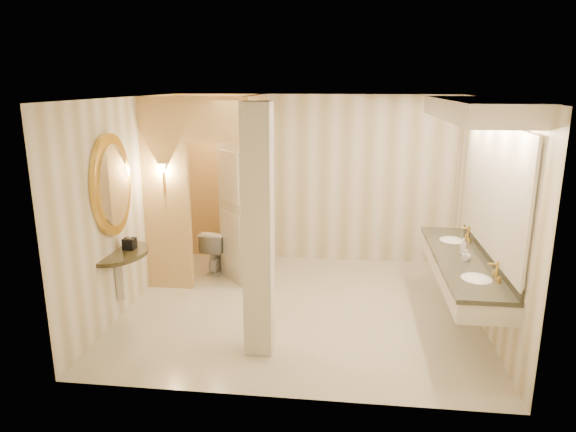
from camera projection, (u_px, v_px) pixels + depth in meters
The scene contains 16 objects.
floor at pixel (301, 308), 6.75m from camera, with size 4.50×4.50×0.00m, color beige.
ceiling at pixel (302, 98), 6.07m from camera, with size 4.50×4.50×0.00m, color silver.
wall_back at pixel (313, 179), 8.33m from camera, with size 4.50×0.02×2.70m, color #EFE5CF.
wall_front at pixel (280, 262), 4.49m from camera, with size 4.50×0.02×2.70m, color #EFE5CF.
wall_left at pixel (129, 203), 6.67m from camera, with size 0.02×4.00×2.70m, color #EFE5CF.
wall_right at pixel (488, 214), 6.15m from camera, with size 0.02×4.00×2.70m, color #EFE5CF.
toilet_closet at pixel (230, 188), 7.46m from camera, with size 1.50×1.55×2.70m.
wall_sconce at pixel (163, 170), 6.95m from camera, with size 0.14×0.14×0.42m.
vanity at pixel (471, 195), 5.87m from camera, with size 0.75×2.72×2.09m.
console_shelf at pixel (114, 214), 6.16m from camera, with size 0.94×0.94×1.92m.
pillar at pixel (258, 233), 5.36m from camera, with size 0.30×0.30×2.70m, color beige.
tissue_box at pixel (130, 244), 6.34m from camera, with size 0.14×0.14×0.14m, color black.
toilet at pixel (218, 250), 8.03m from camera, with size 0.38×0.66×0.67m, color white.
soap_bottle_a at pixel (465, 255), 5.93m from camera, with size 0.06×0.06×0.13m, color beige.
soap_bottle_b at pixel (467, 255), 5.94m from camera, with size 0.10×0.10×0.12m, color silver.
soap_bottle_c at pixel (463, 246), 6.16m from camera, with size 0.07×0.07×0.19m, color #C6B28C.
Camera 1 is at (0.57, -6.20, 2.88)m, focal length 32.00 mm.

